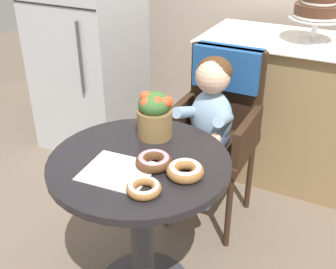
{
  "coord_description": "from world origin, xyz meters",
  "views": [
    {
      "loc": [
        0.72,
        -1.18,
        1.59
      ],
      "look_at": [
        0.05,
        0.15,
        0.77
      ],
      "focal_mm": 44.72,
      "sensor_mm": 36.0,
      "label": 1
    }
  ],
  "objects": [
    {
      "name": "display_counter",
      "position": [
        0.55,
        1.3,
        0.45
      ],
      "size": [
        1.56,
        0.62,
        0.9
      ],
      "color": "#93754C",
      "rests_on": "ground"
    },
    {
      "name": "refrigerator",
      "position": [
        -1.05,
        1.1,
        0.85
      ],
      "size": [
        0.64,
        0.63,
        1.7
      ],
      "color": "#B7BABF",
      "rests_on": "ground"
    },
    {
      "name": "tiered_cake_stand",
      "position": [
        0.4,
        1.3,
        1.08
      ],
      "size": [
        0.3,
        0.3,
        0.28
      ],
      "color": "silver",
      "rests_on": "display_counter"
    },
    {
      "name": "cafe_table",
      "position": [
        0.0,
        0.0,
        0.51
      ],
      "size": [
        0.72,
        0.72,
        0.72
      ],
      "color": "black",
      "rests_on": "ground"
    },
    {
      "name": "seated_child",
      "position": [
        0.06,
        0.57,
        0.68
      ],
      "size": [
        0.27,
        0.32,
        0.73
      ],
      "color": "#8CADCC",
      "rests_on": "ground"
    },
    {
      "name": "donut_mid",
      "position": [
        0.07,
        -0.02,
        0.75
      ],
      "size": [
        0.14,
        0.14,
        0.05
      ],
      "color": "#4C2D19",
      "rests_on": "cafe_table"
    },
    {
      "name": "flower_vase",
      "position": [
        -0.04,
        0.2,
        0.83
      ],
      "size": [
        0.15,
        0.15,
        0.21
      ],
      "color": "brown",
      "rests_on": "cafe_table"
    },
    {
      "name": "wicker_chair",
      "position": [
        0.06,
        0.73,
        0.64
      ],
      "size": [
        0.42,
        0.45,
        0.95
      ],
      "rotation": [
        0.0,
        0.0,
        0.11
      ],
      "color": "#332114",
      "rests_on": "ground"
    },
    {
      "name": "paper_napkin",
      "position": [
        -0.03,
        -0.11,
        0.72
      ],
      "size": [
        0.27,
        0.24,
        0.0
      ],
      "primitive_type": "cube",
      "rotation": [
        0.0,
        0.0,
        0.07
      ],
      "color": "white",
      "rests_on": "cafe_table"
    },
    {
      "name": "donut_side",
      "position": [
        0.12,
        -0.18,
        0.74
      ],
      "size": [
        0.12,
        0.12,
        0.04
      ],
      "color": "#936033",
      "rests_on": "cafe_table"
    },
    {
      "name": "donut_front",
      "position": [
        0.21,
        -0.02,
        0.75
      ],
      "size": [
        0.14,
        0.14,
        0.05
      ],
      "color": "#936033",
      "rests_on": "cafe_table"
    }
  ]
}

